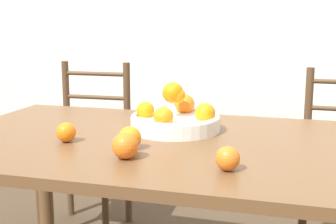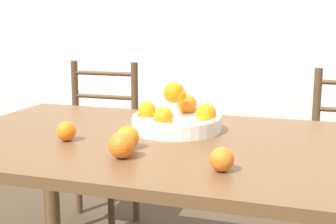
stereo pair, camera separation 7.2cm
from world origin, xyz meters
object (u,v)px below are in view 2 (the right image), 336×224
object	(u,v)px
orange_loose_3	(66,131)
orange_loose_1	(122,145)
orange_loose_2	(222,159)
chair_left	(95,149)
orange_loose_0	(128,137)
fruit_bowl	(177,118)

from	to	relation	value
orange_loose_3	orange_loose_1	bearing A→B (deg)	-26.13
orange_loose_2	orange_loose_3	distance (m)	0.61
orange_loose_3	chair_left	world-z (taller)	chair_left
orange_loose_0	orange_loose_3	xyz separation A→B (m)	(-0.24, 0.03, -0.00)
fruit_bowl	orange_loose_0	bearing A→B (deg)	-104.41
fruit_bowl	orange_loose_2	size ratio (longest dim) A/B	4.90
orange_loose_0	orange_loose_1	xyz separation A→B (m)	(0.02, -0.10, 0.00)
orange_loose_0	chair_left	bearing A→B (deg)	122.96
orange_loose_1	orange_loose_2	distance (m)	0.32
fruit_bowl	orange_loose_3	world-z (taller)	fruit_bowl
orange_loose_2	fruit_bowl	bearing A→B (deg)	121.77
orange_loose_1	orange_loose_2	world-z (taller)	orange_loose_1
orange_loose_0	chair_left	distance (m)	1.17
orange_loose_1	chair_left	world-z (taller)	chair_left
orange_loose_1	orange_loose_3	xyz separation A→B (m)	(-0.27, 0.13, -0.01)
orange_loose_1	orange_loose_2	size ratio (longest dim) A/B	1.17
chair_left	orange_loose_3	bearing A→B (deg)	-69.44
orange_loose_0	orange_loose_1	size ratio (longest dim) A/B	0.93
orange_loose_0	orange_loose_3	world-z (taller)	orange_loose_0
orange_loose_1	chair_left	xyz separation A→B (m)	(-0.64, 1.05, -0.35)
orange_loose_0	fruit_bowl	bearing A→B (deg)	75.59
orange_loose_3	chair_left	bearing A→B (deg)	111.88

